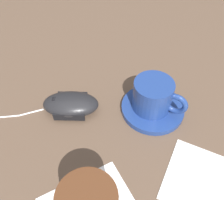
{
  "coord_description": "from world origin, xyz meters",
  "views": [
    {
      "loc": [
        0.23,
        -0.13,
        0.38
      ],
      "look_at": [
        -0.06,
        -0.01,
        0.03
      ],
      "focal_mm": 40.0,
      "sensor_mm": 36.0,
      "label": 1
    }
  ],
  "objects": [
    {
      "name": "coffee_cup",
      "position": [
        -0.03,
        0.06,
        0.04
      ],
      "size": [
        0.09,
        0.08,
        0.06
      ],
      "color": "navy",
      "rests_on": "saucer"
    },
    {
      "name": "computer_mouse",
      "position": [
        -0.09,
        -0.09,
        0.02
      ],
      "size": [
        0.1,
        0.12,
        0.04
      ],
      "color": "black",
      "rests_on": "ground"
    },
    {
      "name": "napkin_spare",
      "position": [
        0.13,
        0.07,
        0.0
      ],
      "size": [
        0.17,
        0.17,
        0.0
      ],
      "primitive_type": "cube",
      "rotation": [
        0.0,
        0.0,
        0.74
      ],
      "color": "silver",
      "rests_on": "ground"
    },
    {
      "name": "saucer",
      "position": [
        -0.03,
        0.06,
        0.01
      ],
      "size": [
        0.12,
        0.12,
        0.01
      ],
      "primitive_type": "cylinder",
      "color": "navy",
      "rests_on": "ground"
    },
    {
      "name": "ground_plane",
      "position": [
        0.0,
        0.0,
        0.0
      ],
      "size": [
        3.0,
        3.0,
        0.0
      ],
      "primitive_type": "plane",
      "color": "brown"
    }
  ]
}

